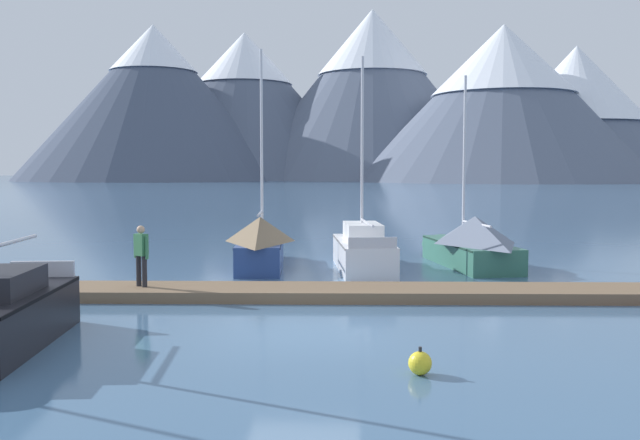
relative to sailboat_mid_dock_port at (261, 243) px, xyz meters
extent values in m
plane|color=#426689|center=(2.37, -9.77, -0.89)|extent=(700.00, 700.00, 0.00)
cone|color=#424C60|center=(-63.37, 192.77, 23.81)|extent=(86.96, 86.96, 49.41)
cone|color=white|center=(-63.37, 192.77, 41.05)|extent=(27.79, 27.79, 15.04)
cone|color=#4C566B|center=(-38.20, 216.36, 24.72)|extent=(90.27, 90.27, 51.21)
cone|color=white|center=(-38.20, 216.36, 41.32)|extent=(33.51, 33.51, 18.11)
cone|color=slate|center=(6.43, 212.73, 27.96)|extent=(91.88, 91.88, 57.70)
cone|color=white|center=(6.43, 212.73, 45.69)|extent=(37.35, 37.35, 22.34)
cone|color=slate|center=(44.02, 179.54, 21.76)|extent=(87.71, 87.71, 45.31)
cone|color=white|center=(44.02, 179.54, 34.22)|extent=(41.67, 41.67, 20.50)
cone|color=slate|center=(66.84, 186.47, 19.16)|extent=(69.41, 69.41, 40.10)
cone|color=white|center=(66.84, 186.47, 27.77)|extent=(41.77, 41.77, 22.98)
cube|color=brown|center=(2.37, -5.77, -0.74)|extent=(24.06, 2.99, 0.30)
cylinder|color=#38383D|center=(2.41, -6.59, -0.77)|extent=(23.03, 1.27, 0.24)
cylinder|color=#38383D|center=(2.34, -4.95, -0.77)|extent=(23.03, 1.27, 0.24)
cube|color=black|center=(-3.41, -11.37, -0.36)|extent=(2.09, 4.63, 1.07)
cube|color=black|center=(-3.41, -11.37, 0.14)|extent=(2.12, 4.55, 0.06)
cylinder|color=silver|center=(-3.47, -10.82, 1.16)|extent=(0.36, 2.42, 0.08)
cube|color=black|center=(-3.39, -11.48, 0.42)|extent=(1.34, 2.13, 0.49)
cube|color=silver|center=(-3.66, -9.23, 0.36)|extent=(1.43, 0.26, 0.36)
cube|color=navy|center=(0.01, -0.11, -0.39)|extent=(1.98, 5.25, 1.00)
ellipsoid|color=navy|center=(-0.25, 2.65, -0.39)|extent=(1.38, 1.34, 0.95)
cube|color=#121D39|center=(0.01, -0.11, 0.07)|extent=(2.01, 5.15, 0.06)
cylinder|color=silver|center=(-0.08, 0.83, 3.56)|extent=(0.10, 0.10, 6.91)
cylinder|color=silver|center=(0.04, -0.47, 1.09)|extent=(0.33, 2.60, 0.08)
pyramid|color=#7A664C|center=(0.05, -0.50, 0.54)|extent=(2.13, 4.25, 0.86)
cube|color=white|center=(3.68, -0.54, -0.37)|extent=(2.31, 5.23, 1.05)
ellipsoid|color=white|center=(3.33, 2.28, -0.37)|extent=(1.65, 1.92, 1.00)
cube|color=slate|center=(3.68, -0.54, 0.12)|extent=(2.33, 5.13, 0.06)
cylinder|color=silver|center=(3.63, -0.13, 3.36)|extent=(0.10, 0.10, 6.41)
cylinder|color=silver|center=(3.81, -1.60, 0.86)|extent=(0.44, 2.96, 0.08)
cube|color=white|center=(3.66, -0.41, 0.45)|extent=(1.46, 2.40, 0.60)
cube|color=silver|center=(3.98, -2.97, 0.34)|extent=(1.53, 0.29, 0.36)
cube|color=#336B56|center=(7.57, 0.72, -0.45)|extent=(3.02, 5.72, 0.89)
ellipsoid|color=#336B56|center=(6.91, 3.73, -0.45)|extent=(2.01, 2.37, 0.85)
cube|color=#163027|center=(7.57, 0.72, -0.04)|extent=(3.03, 5.62, 0.06)
cylinder|color=silver|center=(7.42, 1.44, 3.04)|extent=(0.10, 0.10, 6.09)
cylinder|color=silver|center=(7.70, 0.17, 0.71)|extent=(0.64, 2.55, 0.08)
pyramid|color=slate|center=(7.66, 0.32, 0.48)|extent=(3.03, 4.71, 0.97)
cylinder|color=#232328|center=(-2.52, -5.92, -0.16)|extent=(0.14, 0.14, 0.86)
cylinder|color=#232328|center=(-2.31, -6.07, -0.16)|extent=(0.14, 0.14, 0.86)
cube|color=#387A4C|center=(-2.42, -6.00, 0.57)|extent=(0.44, 0.40, 0.60)
sphere|color=tan|center=(-2.42, -6.00, 0.99)|extent=(0.22, 0.22, 0.22)
cylinder|color=#387A4C|center=(-2.62, -5.85, 0.50)|extent=(0.09, 0.09, 0.62)
cylinder|color=#387A4C|center=(-2.21, -6.14, 0.50)|extent=(0.09, 0.09, 0.62)
sphere|color=yellow|center=(4.67, -12.71, -0.69)|extent=(0.41, 0.41, 0.41)
cylinder|color=#262628|center=(4.67, -12.71, -0.44)|extent=(0.06, 0.06, 0.08)
camera|label=1|loc=(3.69, -24.33, 2.65)|focal=38.40mm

